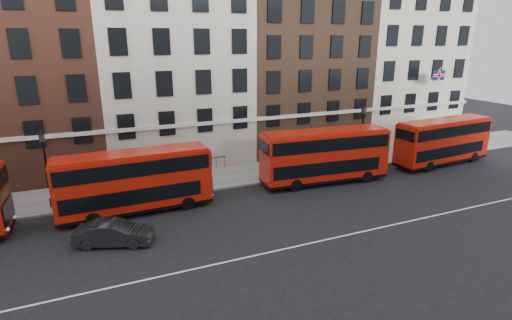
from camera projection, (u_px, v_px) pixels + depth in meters
name	position (u px, v px, depth m)	size (l,w,h in m)	color
ground	(243.00, 239.00, 23.09)	(120.00, 120.00, 0.00)	black
pavement	(196.00, 180.00, 32.30)	(80.00, 5.00, 0.15)	gray
kerb	(205.00, 191.00, 30.10)	(80.00, 0.30, 0.16)	gray
road_centre_line	(257.00, 255.00, 21.33)	(70.00, 0.12, 0.01)	white
building_terrace	(167.00, 48.00, 35.69)	(64.00, 11.95, 22.00)	#AEA697
bus_b	(134.00, 181.00, 25.97)	(9.92, 2.66, 4.14)	red
bus_c	(324.00, 155.00, 31.38)	(10.36, 3.28, 4.28)	red
bus_d	(443.00, 141.00, 36.08)	(10.04, 3.16, 4.15)	red
car_front	(114.00, 233.00, 22.24)	(1.48, 4.24, 1.40)	black
lamp_post_left	(46.00, 166.00, 26.20)	(0.44, 0.44, 5.33)	black
lamp_post_right	(362.00, 131.00, 35.86)	(0.44, 0.44, 5.33)	black
traffic_light	(448.00, 131.00, 38.67)	(0.25, 0.45, 3.27)	black
iron_railings	(189.00, 166.00, 34.07)	(6.60, 0.06, 1.00)	black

